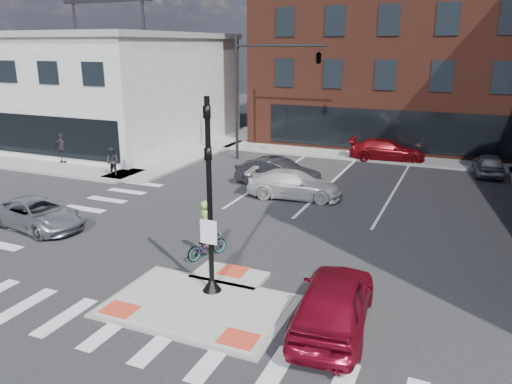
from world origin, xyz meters
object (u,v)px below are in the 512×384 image
at_px(bg_car_dark, 278,173).
at_px(bg_car_red, 387,150).
at_px(pedestrian_a, 112,162).
at_px(silver_suv, 38,214).
at_px(white_pickup, 294,185).
at_px(bg_car_silver, 489,164).
at_px(red_sedan, 334,301).
at_px(cyclist, 206,238).
at_px(pedestrian_b, 62,148).

distance_m(bg_car_dark, bg_car_red, 9.86).
bearing_deg(pedestrian_a, silver_suv, -71.85).
distance_m(white_pickup, bg_car_silver, 12.76).
height_order(red_sedan, white_pickup, red_sedan).
xyz_separation_m(bg_car_dark, bg_car_silver, (10.58, 7.32, -0.12)).
xyz_separation_m(bg_car_silver, cyclist, (-9.58, -17.20, 0.08)).
distance_m(red_sedan, pedestrian_a, 19.18).
bearing_deg(cyclist, bg_car_red, -75.96).
bearing_deg(silver_suv, red_sedan, -92.59).
bearing_deg(white_pickup, red_sedan, -163.65).
relative_size(silver_suv, bg_car_silver, 1.19).
bearing_deg(bg_car_silver, white_pickup, 38.46).
distance_m(bg_car_dark, bg_car_silver, 12.86).
xyz_separation_m(pedestrian_a, pedestrian_b, (-5.05, 1.36, 0.16)).
height_order(bg_car_dark, bg_car_silver, bg_car_dark).
xyz_separation_m(red_sedan, bg_car_silver, (4.12, 20.00, -0.16)).
relative_size(silver_suv, bg_car_dark, 0.97).
height_order(red_sedan, pedestrian_a, pedestrian_a).
distance_m(bg_car_silver, bg_car_red, 6.35).
distance_m(bg_car_dark, cyclist, 9.94).
xyz_separation_m(bg_car_dark, cyclist, (1.00, -9.88, -0.03)).
xyz_separation_m(red_sedan, bg_car_red, (-2.05, 21.50, -0.10)).
distance_m(red_sedan, cyclist, 6.14).
bearing_deg(silver_suv, bg_car_dark, -26.37).
relative_size(bg_car_dark, pedestrian_b, 2.40).
bearing_deg(cyclist, red_sedan, 177.23).
relative_size(silver_suv, white_pickup, 0.94).
relative_size(bg_car_dark, pedestrian_a, 2.88).
relative_size(red_sedan, bg_car_dark, 1.02).
height_order(bg_car_dark, pedestrian_b, pedestrian_b).
height_order(bg_car_silver, pedestrian_a, pedestrian_a).
height_order(cyclist, pedestrian_a, cyclist).
distance_m(pedestrian_a, pedestrian_b, 5.24).
xyz_separation_m(white_pickup, bg_car_red, (2.91, 10.46, 0.02)).
xyz_separation_m(white_pickup, cyclist, (-0.50, -8.24, 0.04)).
bearing_deg(bg_car_red, silver_suv, 143.69).
distance_m(silver_suv, bg_car_silver, 24.71).
bearing_deg(white_pickup, silver_suv, 126.81).
bearing_deg(pedestrian_a, pedestrian_b, 165.66).
bearing_deg(pedestrian_a, white_pickup, 2.88).
distance_m(red_sedan, bg_car_dark, 14.23).
relative_size(silver_suv, pedestrian_a, 2.80).
relative_size(white_pickup, cyclist, 2.20).
distance_m(silver_suv, pedestrian_b, 12.04).
distance_m(bg_car_silver, cyclist, 19.69).
distance_m(bg_car_silver, pedestrian_b, 26.38).
bearing_deg(pedestrian_a, bg_car_silver, 25.78).
relative_size(silver_suv, bg_car_red, 0.92).
height_order(pedestrian_a, pedestrian_b, pedestrian_b).
height_order(red_sedan, bg_car_dark, red_sedan).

